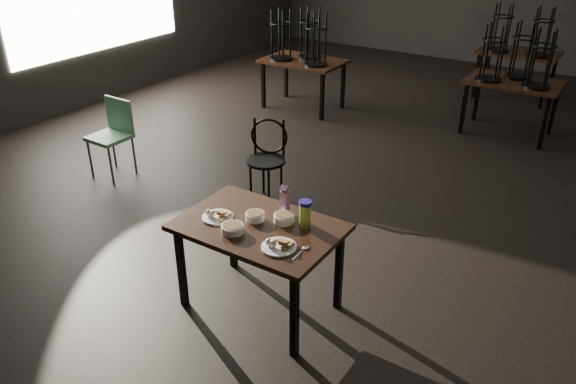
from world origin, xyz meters
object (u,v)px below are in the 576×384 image
Objects in this scene: juice_carton at (285,200)px; school_chair at (113,130)px; main_table at (259,234)px; bentwood_chair at (267,154)px; water_bottle at (305,213)px.

juice_carton is 0.26× the size of school_chair.
main_table is 3.03m from school_chair.
main_table is at bearing -78.46° from bentwood_chair.
bentwood_chair is (-1.01, 1.54, -0.15)m from main_table.
juice_carton is at bearing -14.67° from school_chair.
juice_carton is 0.27× the size of bentwood_chair.
juice_carton is at bearing 160.10° from water_bottle.
juice_carton reaches higher than main_table.
juice_carton reaches higher than bentwood_chair.
main_table is 1.85m from bentwood_chair.
water_bottle is (0.23, -0.08, -0.00)m from juice_carton.
water_bottle reaches higher than school_chair.
main_table is at bearing -103.76° from juice_carton.
juice_carton is (0.06, 0.26, 0.19)m from main_table.
school_chair is (-1.83, -0.46, 0.02)m from bentwood_chair.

